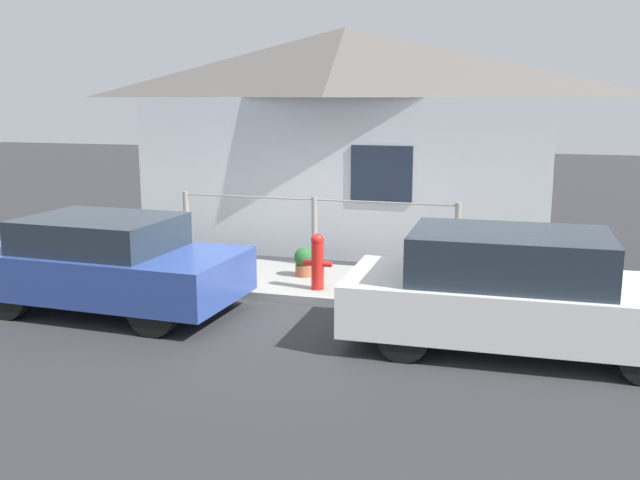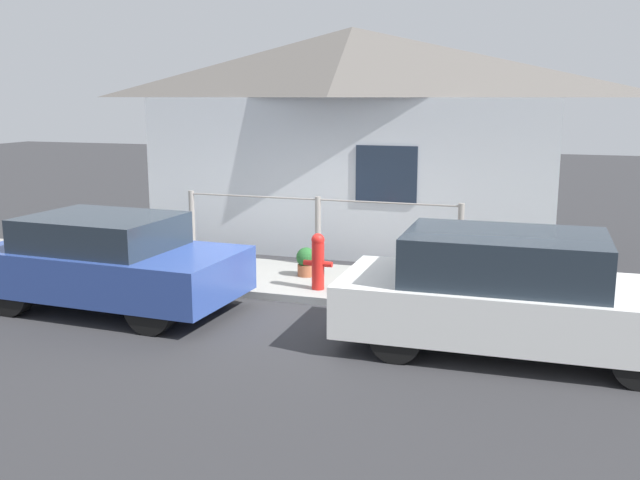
% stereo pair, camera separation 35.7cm
% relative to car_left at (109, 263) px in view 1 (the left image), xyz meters
% --- Properties ---
extents(ground_plane, '(60.00, 60.00, 0.00)m').
position_rel_car_left_xyz_m(ground_plane, '(2.09, 1.06, -0.68)').
color(ground_plane, '#2D2D30').
extents(sidewalk, '(24.00, 2.07, 0.11)m').
position_rel_car_left_xyz_m(sidewalk, '(2.09, 2.09, -0.62)').
color(sidewalk, gray).
rests_on(sidewalk, ground_plane).
extents(house, '(8.08, 2.23, 4.23)m').
position_rel_car_left_xyz_m(house, '(2.09, 4.88, 2.68)').
color(house, silver).
rests_on(house, ground_plane).
extents(fence, '(4.90, 0.10, 1.19)m').
position_rel_car_left_xyz_m(fence, '(2.09, 2.97, 0.08)').
color(fence, gray).
rests_on(fence, sidewalk).
extents(car_left, '(3.69, 1.91, 1.33)m').
position_rel_car_left_xyz_m(car_left, '(0.00, 0.00, 0.00)').
color(car_left, '#2D4793').
rests_on(car_left, ground_plane).
extents(car_right, '(4.16, 1.81, 1.41)m').
position_rel_car_left_xyz_m(car_right, '(5.49, -0.00, 0.02)').
color(car_right, white).
rests_on(car_right, ground_plane).
extents(fire_hydrant, '(0.45, 0.20, 0.85)m').
position_rel_car_left_xyz_m(fire_hydrant, '(2.58, 1.51, -0.12)').
color(fire_hydrant, red).
rests_on(fire_hydrant, sidewalk).
extents(potted_plant_near_hydrant, '(0.32, 0.32, 0.47)m').
position_rel_car_left_xyz_m(potted_plant_near_hydrant, '(2.14, 2.22, -0.33)').
color(potted_plant_near_hydrant, '#9E5638').
rests_on(potted_plant_near_hydrant, sidewalk).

